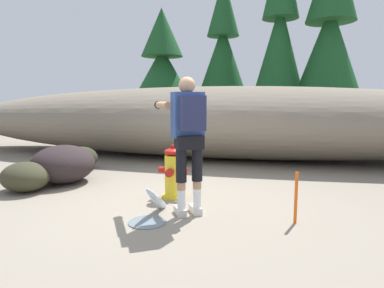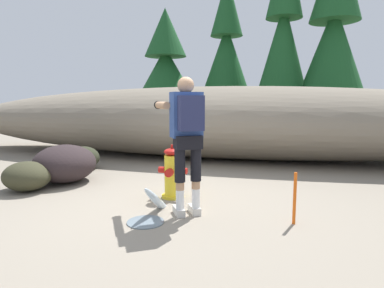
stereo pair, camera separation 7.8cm
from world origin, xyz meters
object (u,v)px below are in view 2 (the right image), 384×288
at_px(survey_stake, 295,198).
at_px(fire_hydrant, 173,174).
at_px(boulder_large, 65,163).
at_px(boulder_small, 83,158).
at_px(boulder_mid, 27,176).
at_px(utility_worker, 186,128).

bearing_deg(survey_stake, fire_hydrant, 159.05).
relative_size(boulder_large, boulder_small, 1.69).
bearing_deg(survey_stake, boulder_small, 153.16).
bearing_deg(fire_hydrant, boulder_small, 149.39).
height_order(boulder_large, boulder_mid, boulder_large).
bearing_deg(boulder_mid, utility_worker, -8.28).
xyz_separation_m(boulder_large, boulder_small, (-0.29, 1.01, -0.09)).
height_order(fire_hydrant, boulder_mid, fire_hydrant).
distance_m(utility_worker, survey_stake, 1.49).
distance_m(utility_worker, boulder_small, 3.52).
distance_m(boulder_large, survey_stake, 3.88).
xyz_separation_m(utility_worker, boulder_small, (-2.75, 2.02, -0.83)).
distance_m(boulder_large, boulder_small, 1.05).
relative_size(fire_hydrant, utility_worker, 0.46).
xyz_separation_m(utility_worker, survey_stake, (1.27, -0.02, -0.77)).
height_order(boulder_mid, survey_stake, survey_stake).
bearing_deg(boulder_small, survey_stake, -26.84).
height_order(utility_worker, boulder_mid, utility_worker).
xyz_separation_m(boulder_small, survey_stake, (4.03, -2.04, 0.07)).
relative_size(boulder_mid, boulder_small, 1.18).
bearing_deg(boulder_mid, fire_hydrant, 5.51).
height_order(utility_worker, boulder_large, utility_worker).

